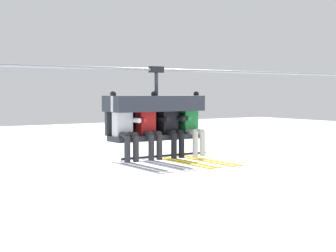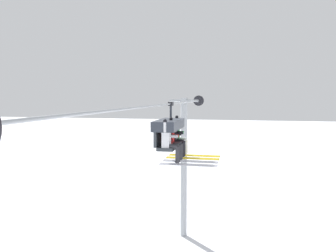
{
  "view_description": "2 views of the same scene",
  "coord_description": "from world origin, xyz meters",
  "px_view_note": "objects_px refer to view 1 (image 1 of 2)",
  "views": [
    {
      "loc": [
        -5.69,
        -9.15,
        7.19
      ],
      "look_at": [
        -0.18,
        -0.93,
        6.54
      ],
      "focal_mm": 55.0,
      "sensor_mm": 36.0,
      "label": 1
    },
    {
      "loc": [
        -10.35,
        -2.79,
        7.85
      ],
      "look_at": [
        -0.39,
        -0.72,
        6.93
      ],
      "focal_mm": 35.0,
      "sensor_mm": 36.0,
      "label": 2
    }
  ],
  "objects_px": {
    "skier_green": "(192,124)",
    "skier_red": "(149,126)",
    "skier_white": "(125,127)",
    "skier_black": "(171,126)",
    "chairlift_chair": "(154,111)"
  },
  "relations": [
    {
      "from": "skier_white",
      "to": "skier_green",
      "type": "distance_m",
      "value": 1.52
    },
    {
      "from": "skier_red",
      "to": "skier_green",
      "type": "xyz_separation_m",
      "value": [
        1.01,
        0.0,
        0.0
      ]
    },
    {
      "from": "chairlift_chair",
      "to": "skier_white",
      "type": "bearing_deg",
      "value": -164.25
    },
    {
      "from": "chairlift_chair",
      "to": "skier_black",
      "type": "bearing_deg",
      "value": -41.24
    },
    {
      "from": "chairlift_chair",
      "to": "skier_green",
      "type": "bearing_deg",
      "value": -15.75
    },
    {
      "from": "skier_green",
      "to": "skier_red",
      "type": "bearing_deg",
      "value": 180.0
    },
    {
      "from": "skier_red",
      "to": "skier_white",
      "type": "bearing_deg",
      "value": 180.0
    },
    {
      "from": "skier_white",
      "to": "skier_black",
      "type": "bearing_deg",
      "value": -0.39
    },
    {
      "from": "skier_black",
      "to": "skier_green",
      "type": "distance_m",
      "value": 0.51
    },
    {
      "from": "chairlift_chair",
      "to": "skier_green",
      "type": "relative_size",
      "value": 1.14
    },
    {
      "from": "chairlift_chair",
      "to": "skier_black",
      "type": "relative_size",
      "value": 1.14
    },
    {
      "from": "skier_red",
      "to": "skier_black",
      "type": "distance_m",
      "value": 0.5
    },
    {
      "from": "skier_white",
      "to": "skier_black",
      "type": "distance_m",
      "value": 1.01
    },
    {
      "from": "skier_black",
      "to": "skier_green",
      "type": "height_order",
      "value": "skier_green"
    },
    {
      "from": "skier_green",
      "to": "skier_white",
      "type": "bearing_deg",
      "value": 180.0
    }
  ]
}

